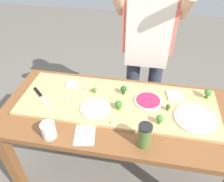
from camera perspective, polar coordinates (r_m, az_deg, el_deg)
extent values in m
plane|color=#6B665B|center=(2.08, 1.15, -19.99)|extent=(8.00, 8.00, 0.00)
cube|color=brown|center=(1.84, -24.26, -16.95)|extent=(0.07, 0.07, 0.72)
cube|color=brown|center=(2.15, -16.78, -4.53)|extent=(0.07, 0.07, 0.72)
cube|color=brown|center=(2.04, 23.40, -9.35)|extent=(0.07, 0.07, 0.72)
cube|color=brown|center=(1.50, 1.51, -5.44)|extent=(1.56, 0.71, 0.04)
cube|color=tan|center=(1.52, 1.40, -2.97)|extent=(1.34, 0.47, 0.02)
cube|color=#B7BABF|center=(1.56, -16.57, -3.01)|extent=(0.14, 0.13, 0.00)
cube|color=black|center=(1.66, -18.58, -0.26)|extent=(0.09, 0.09, 0.02)
cylinder|color=beige|center=(1.46, -4.30, -4.47)|extent=(0.20, 0.20, 0.01)
cylinder|color=beige|center=(1.45, -4.32, -4.24)|extent=(0.17, 0.17, 0.01)
cylinder|color=beige|center=(1.53, 9.34, -2.54)|extent=(0.20, 0.20, 0.01)
cylinder|color=#9E234C|center=(1.52, 9.37, -2.31)|extent=(0.16, 0.16, 0.01)
cylinder|color=beige|center=(1.48, 20.75, -6.59)|extent=(0.27, 0.27, 0.01)
cylinder|color=silver|center=(1.48, 20.82, -6.37)|extent=(0.22, 0.22, 0.01)
cube|color=silver|center=(1.68, -10.36, 1.73)|extent=(0.10, 0.10, 0.01)
cube|color=silver|center=(1.61, 15.94, -1.13)|extent=(0.13, 0.13, 0.01)
cylinder|color=#2C5915|center=(1.57, 3.01, -0.30)|extent=(0.02, 0.02, 0.03)
sphere|color=#23561E|center=(1.55, 3.04, 0.55)|extent=(0.05, 0.05, 0.05)
cylinder|color=#487A23|center=(1.39, 12.09, -7.77)|extent=(0.02, 0.02, 0.03)
sphere|color=#427F33|center=(1.37, 12.26, -6.94)|extent=(0.04, 0.04, 0.04)
cylinder|color=#2C5915|center=(1.49, 14.18, -4.52)|extent=(0.01, 0.01, 0.02)
sphere|color=#23561E|center=(1.47, 14.30, -3.94)|extent=(0.03, 0.03, 0.03)
cylinder|color=#3F7220|center=(1.45, 1.68, -4.30)|extent=(0.02, 0.02, 0.02)
sphere|color=#38752D|center=(1.43, 1.70, -3.46)|extent=(0.05, 0.05, 0.05)
cylinder|color=#487A23|center=(1.58, -4.47, -0.17)|extent=(0.01, 0.01, 0.02)
sphere|color=#427F33|center=(1.57, -4.51, 0.38)|extent=(0.03, 0.03, 0.03)
cylinder|color=#487A23|center=(1.66, 23.29, -1.23)|extent=(0.02, 0.02, 0.03)
sphere|color=#427F33|center=(1.64, 23.58, -0.35)|extent=(0.05, 0.05, 0.05)
cube|color=silver|center=(1.69, 20.96, -0.01)|extent=(0.02, 0.02, 0.02)
cube|color=silver|center=(1.62, -7.04, 0.75)|extent=(0.02, 0.02, 0.02)
cube|color=silver|center=(1.56, -11.64, -1.73)|extent=(0.02, 0.02, 0.01)
cube|color=white|center=(1.51, -10.07, -2.94)|extent=(0.02, 0.02, 0.01)
cube|color=silver|center=(1.36, 0.15, -8.11)|extent=(0.02, 0.02, 0.02)
cylinder|color=white|center=(1.34, -16.07, -9.73)|extent=(0.08, 0.08, 0.10)
cylinder|color=white|center=(1.36, -15.92, -10.28)|extent=(0.07, 0.07, 0.05)
cylinder|color=#517033|center=(1.25, 8.36, -11.50)|extent=(0.08, 0.08, 0.14)
cylinder|color=black|center=(1.19, 8.71, -9.13)|extent=(0.08, 0.08, 0.01)
cube|color=white|center=(1.34, -7.05, -11.24)|extent=(0.14, 0.17, 0.00)
cylinder|color=#333847|center=(2.14, 5.17, 0.45)|extent=(0.12, 0.12, 0.90)
cylinder|color=#333847|center=(2.14, 10.49, -0.15)|extent=(0.12, 0.12, 0.90)
cube|color=#DB6B5B|center=(1.78, 9.96, 18.59)|extent=(0.40, 0.20, 0.55)
cube|color=silver|center=(1.71, 9.48, 14.76)|extent=(0.34, 0.01, 0.60)
cylinder|color=#DBB293|center=(1.66, 1.76, 22.06)|extent=(0.08, 0.39, 0.31)
cylinder|color=#DBB293|center=(1.66, 18.72, 20.16)|extent=(0.08, 0.39, 0.31)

